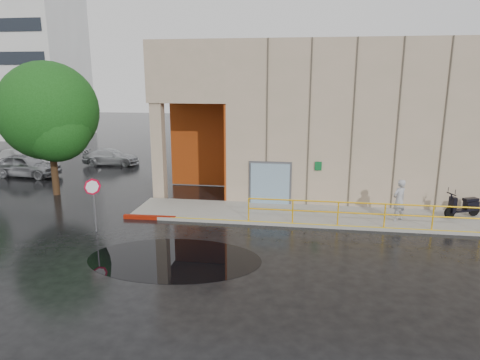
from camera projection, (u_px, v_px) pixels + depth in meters
The scene contains 14 objects.
ground at pixel (251, 253), 15.60m from camera, with size 120.00×120.00×0.00m, color black.
sidewalk at pixel (351, 217), 19.34m from camera, with size 20.00×3.00×0.15m, color gray.
building at pixel (363, 114), 24.45m from camera, with size 20.00×10.17×8.00m.
guardrail at pixel (361, 214), 17.86m from camera, with size 9.56×0.06×1.03m.
distant_building at pixel (19, 65), 44.76m from camera, with size 12.00×8.08×15.00m.
person at pixel (399, 200), 18.44m from camera, with size 0.67×0.44×1.84m, color #9D9EA2.
scooter at pixel (464, 200), 18.97m from camera, with size 1.80×1.15×1.36m.
stop_sign at pixel (93, 193), 17.37m from camera, with size 0.52×0.50×2.26m.
red_curb at pixel (150, 217), 19.26m from camera, with size 2.40×0.18×0.18m, color maroon.
puddle at pixel (174, 259), 15.06m from camera, with size 6.18×3.80×0.01m, color black.
car_a at pixel (27, 165), 27.41m from camera, with size 1.74×4.33×1.48m, color #A3A5AA.
car_b at pixel (25, 160), 28.92m from camera, with size 1.64×4.70×1.55m, color silver.
car_c at pixel (111, 157), 31.13m from camera, with size 1.64×4.05×1.17m, color #ADB1B4.
tree_near at pixel (50, 115), 22.24m from camera, with size 5.14×5.14×7.09m.
Camera 1 is at (1.74, -14.45, 6.24)m, focal length 32.00 mm.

